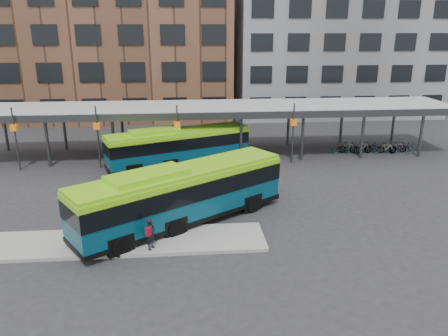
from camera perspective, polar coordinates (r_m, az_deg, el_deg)
ground at (r=25.40m, az=0.64°, el=-6.17°), size 120.00×120.00×0.00m
boarding_island at (r=22.78m, az=-12.69°, el=-9.39°), size 14.00×3.00×0.18m
canopy at (r=36.58m, az=-1.42°, el=7.75°), size 40.00×6.53×4.80m
building_brick at (r=55.60m, az=-13.66°, el=18.11°), size 26.00×14.00×22.00m
building_grey at (r=58.03m, az=14.00°, el=17.07°), size 24.00×14.00×20.00m
bus_front at (r=23.79m, az=-5.59°, el=-3.35°), size 11.71×9.01×3.40m
bus_rear at (r=34.05m, az=-6.01°, el=2.91°), size 11.25×6.31×3.08m
pedestrian at (r=21.33m, az=-9.58°, el=-8.46°), size 0.60×0.69×1.59m
bike_rack at (r=39.69m, az=18.87°, el=2.50°), size 7.12×1.55×1.02m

